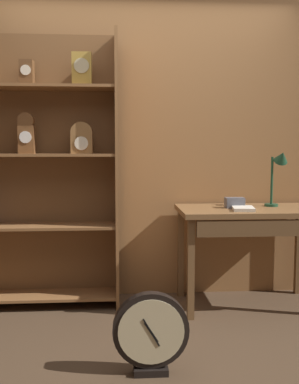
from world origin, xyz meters
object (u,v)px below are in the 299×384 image
at_px(toolbox_small, 235,203).
at_px(desk_lamp, 279,167).
at_px(open_repair_manual, 243,209).
at_px(round_clock_large, 151,333).
at_px(workbench, 251,221).
at_px(bookshelf, 26,169).

bearing_deg(toolbox_small, desk_lamp, 6.36).
height_order(toolbox_small, open_repair_manual, toolbox_small).
distance_m(toolbox_small, open_repair_manual, 0.14).
height_order(open_repair_manual, round_clock_large, open_repair_manual).
relative_size(workbench, round_clock_large, 2.41).
height_order(workbench, toolbox_small, toolbox_small).
xyz_separation_m(desk_lamp, toolbox_small, (-0.37, -0.04, -0.28)).
xyz_separation_m(workbench, open_repair_manual, (-0.09, -0.09, 0.12)).
relative_size(bookshelf, workbench, 1.92).
bearing_deg(bookshelf, toolbox_small, -3.83).
xyz_separation_m(workbench, round_clock_large, (-0.87, -1.04, -0.45)).
bearing_deg(toolbox_small, round_clock_large, -124.78).
distance_m(bookshelf, desk_lamp, 2.03).
bearing_deg(bookshelf, workbench, -5.14).
distance_m(bookshelf, round_clock_large, 1.74).
bearing_deg(round_clock_large, toolbox_small, 55.22).
bearing_deg(bookshelf, open_repair_manual, -8.38).
height_order(workbench, open_repair_manual, open_repair_manual).
distance_m(bookshelf, open_repair_manual, 1.74).
bearing_deg(desk_lamp, open_repair_manual, -152.26).
distance_m(desk_lamp, toolbox_small, 0.47).
relative_size(workbench, desk_lamp, 2.39).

